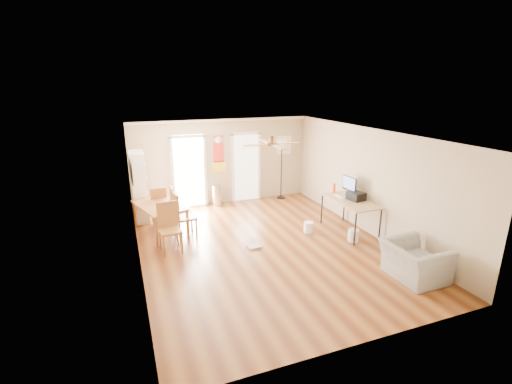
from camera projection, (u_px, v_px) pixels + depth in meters
name	position (u px, v px, depth m)	size (l,w,h in m)	color
floor	(265.00, 247.00, 8.36)	(7.00, 7.00, 0.00)	brown
ceiling	(266.00, 134.00, 7.60)	(5.50, 7.00, 0.00)	silver
wall_back	(223.00, 162.00, 11.11)	(5.50, 0.04, 2.60)	beige
wall_front	(364.00, 264.00, 4.85)	(5.50, 0.04, 2.60)	beige
wall_left	(135.00, 208.00, 7.05)	(0.04, 7.00, 2.60)	beige
wall_right	(369.00, 181.00, 8.91)	(0.04, 7.00, 2.60)	beige
crown_molding	(266.00, 136.00, 7.62)	(5.50, 7.00, 0.08)	white
kitchen_doorway	(189.00, 173.00, 10.82)	(0.90, 0.10, 2.10)	white
bathroom_doorway	(246.00, 168.00, 11.43)	(0.80, 0.10, 2.10)	white
wall_decal	(219.00, 154.00, 10.98)	(0.46, 0.03, 1.10)	red
ac_grille	(284.00, 145.00, 11.66)	(0.50, 0.04, 0.60)	white
framed_poster	(131.00, 172.00, 8.19)	(0.04, 0.66, 0.48)	black
ceiling_fan	(272.00, 144.00, 7.38)	(1.24, 1.24, 0.20)	#593819
bookshelf	(139.00, 187.00, 9.73)	(0.38, 0.86, 1.91)	silver
dining_table	(160.00, 219.00, 9.01)	(0.90, 1.51, 0.75)	olive
dining_chair_right_a	(181.00, 208.00, 9.24)	(0.46, 0.46, 1.13)	olive
dining_chair_right_b	(185.00, 215.00, 8.74)	(0.47, 0.47, 1.13)	olive
dining_chair_near	(170.00, 228.00, 7.97)	(0.45, 0.45, 1.10)	#A07133
dining_chair_far	(158.00, 205.00, 9.64)	(0.42, 0.42, 1.01)	#966230
trash_can	(217.00, 196.00, 11.07)	(0.29, 0.29, 0.63)	#B3B2B5
torchiere_lamp	(281.00, 170.00, 11.59)	(0.36, 0.36, 1.89)	black
computer_desk	(349.00, 216.00, 9.08)	(0.78, 1.56, 0.84)	tan
imac	(349.00, 186.00, 9.23)	(0.08, 0.55, 0.51)	black
keyboard	(339.00, 197.00, 9.23)	(0.13, 0.40, 0.01)	white
printer	(356.00, 196.00, 8.97)	(0.33, 0.39, 0.20)	black
orange_bottle	(334.00, 188.00, 9.59)	(0.08, 0.08, 0.24)	#F34015
wastebasket_a	(308.00, 227.00, 9.13)	(0.23, 0.23, 0.27)	white
wastebasket_b	(353.00, 235.00, 8.61)	(0.26, 0.26, 0.29)	white
floor_cloth	(254.00, 247.00, 8.31)	(0.30, 0.24, 0.04)	#999A95
armchair	(414.00, 261.00, 6.92)	(1.09, 0.95, 0.71)	gray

